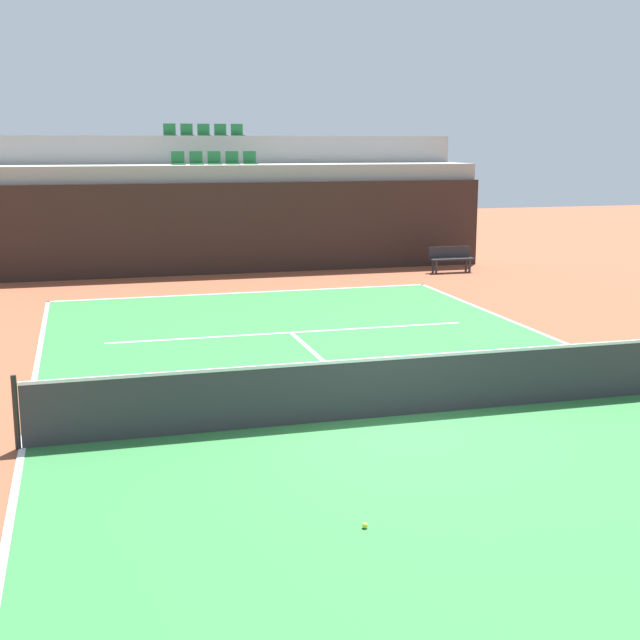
# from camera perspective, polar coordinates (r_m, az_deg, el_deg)

# --- Properties ---
(ground_plane) EXTENTS (80.00, 80.00, 0.00)m
(ground_plane) POSITION_cam_1_polar(r_m,az_deg,el_deg) (13.83, 4.33, -6.37)
(ground_plane) COLOR brown
(court_surface) EXTENTS (11.00, 24.00, 0.01)m
(court_surface) POSITION_cam_1_polar(r_m,az_deg,el_deg) (13.83, 4.33, -6.35)
(court_surface) COLOR #2D7238
(court_surface) RESTS_ON ground_plane
(baseline_far) EXTENTS (11.00, 0.10, 0.00)m
(baseline_far) POSITION_cam_1_polar(r_m,az_deg,el_deg) (25.10, -4.88, 1.80)
(baseline_far) COLOR white
(baseline_far) RESTS_ON court_surface
(sideline_left) EXTENTS (0.10, 24.00, 0.00)m
(sideline_left) POSITION_cam_1_polar(r_m,az_deg,el_deg) (13.12, -18.93, -7.94)
(sideline_left) COLOR white
(sideline_left) RESTS_ON court_surface
(service_line_far) EXTENTS (8.26, 0.10, 0.00)m
(service_line_far) POSITION_cam_1_polar(r_m,az_deg,el_deg) (19.76, -1.92, -0.83)
(service_line_far) COLOR white
(service_line_far) RESTS_ON court_surface
(centre_service_line) EXTENTS (0.10, 6.40, 0.00)m
(centre_service_line) POSITION_cam_1_polar(r_m,az_deg,el_deg) (16.75, 0.65, -3.09)
(centre_service_line) COLOR white
(centre_service_line) RESTS_ON court_surface
(back_wall) EXTENTS (18.01, 0.30, 2.97)m
(back_wall) POSITION_cam_1_polar(r_m,az_deg,el_deg) (28.76, -6.39, 5.98)
(back_wall) COLOR black
(back_wall) RESTS_ON ground_plane
(stands_tier_lower) EXTENTS (18.01, 2.40, 3.52)m
(stands_tier_lower) POSITION_cam_1_polar(r_m,az_deg,el_deg) (30.06, -6.81, 6.73)
(stands_tier_lower) COLOR #9E9E99
(stands_tier_lower) RESTS_ON ground_plane
(stands_tier_upper) EXTENTS (18.01, 2.40, 4.48)m
(stands_tier_upper) POSITION_cam_1_polar(r_m,az_deg,el_deg) (32.40, -7.48, 7.91)
(stands_tier_upper) COLOR #9E9E99
(stands_tier_upper) RESTS_ON ground_plane
(seating_row_lower) EXTENTS (2.89, 0.44, 0.44)m
(seating_row_lower) POSITION_cam_1_polar(r_m,az_deg,el_deg) (30.06, -6.93, 10.33)
(seating_row_lower) COLOR #1E6633
(seating_row_lower) RESTS_ON stands_tier_lower
(seating_row_upper) EXTENTS (2.89, 0.44, 0.44)m
(seating_row_upper) POSITION_cam_1_polar(r_m,az_deg,el_deg) (32.43, -7.62, 12.08)
(seating_row_upper) COLOR #1E6633
(seating_row_upper) RESTS_ON stands_tier_upper
(tennis_net) EXTENTS (11.08, 0.08, 1.07)m
(tennis_net) POSITION_cam_1_polar(r_m,az_deg,el_deg) (13.69, 4.37, -4.34)
(tennis_net) COLOR black
(tennis_net) RESTS_ON court_surface
(player_bench) EXTENTS (1.50, 0.40, 0.85)m
(player_bench) POSITION_cam_1_polar(r_m,az_deg,el_deg) (29.33, 8.57, 4.10)
(player_bench) COLOR #232328
(player_bench) RESTS_ON ground_plane
(tennis_ball_0) EXTENTS (0.07, 0.07, 0.07)m
(tennis_ball_0) POSITION_cam_1_polar(r_m,az_deg,el_deg) (10.02, 2.96, -13.30)
(tennis_ball_0) COLOR #CCE033
(tennis_ball_0) RESTS_ON court_surface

